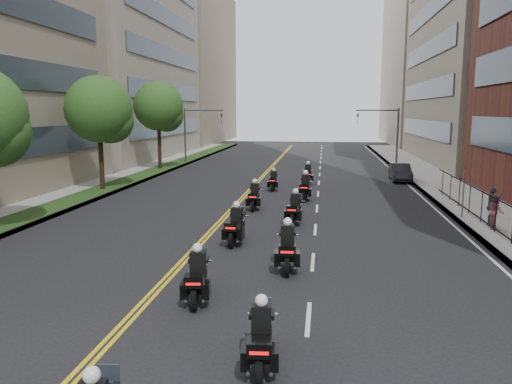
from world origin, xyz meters
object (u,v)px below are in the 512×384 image
motorcycle_4 (236,227)px  parked_sedan (400,172)px  motorcycle_2 (197,279)px  motorcycle_6 (254,197)px  motorcycle_9 (308,175)px  motorcycle_3 (287,249)px  pedestrian_b (496,211)px  motorcycle_8 (273,181)px  motorcycle_7 (305,188)px  motorcycle_1 (261,340)px  pedestrian_c (492,207)px  motorcycle_5 (295,210)px

motorcycle_4 → parked_sedan: (9.39, 19.78, -0.02)m
parked_sedan → motorcycle_2: bearing=-109.1°
motorcycle_6 → motorcycle_4: bearing=-89.5°
motorcycle_9 → parked_sedan: motorcycle_9 is taller
motorcycle_3 → pedestrian_b: motorcycle_3 is taller
motorcycle_2 → motorcycle_8: motorcycle_2 is taller
motorcycle_4 → motorcycle_9: motorcycle_4 is taller
motorcycle_7 → parked_sedan: size_ratio=0.61×
motorcycle_1 → pedestrian_c: size_ratio=1.21×
motorcycle_9 → motorcycle_8: bearing=-126.4°
motorcycle_7 → pedestrian_c: pedestrian_c is taller
motorcycle_2 → motorcycle_3: bearing=46.5°
motorcycle_9 → motorcycle_4: bearing=-99.4°
motorcycle_1 → pedestrian_c: pedestrian_c is taller
motorcycle_1 → motorcycle_8: (-2.14, 23.80, -0.03)m
motorcycle_5 → motorcycle_6: 4.05m
motorcycle_2 → motorcycle_8: 20.28m
motorcycle_6 → motorcycle_8: motorcycle_6 is taller
motorcycle_1 → motorcycle_5: bearing=85.8°
motorcycle_6 → motorcycle_3: bearing=-77.4°
motorcycle_3 → motorcycle_7: bearing=85.9°
motorcycle_7 → pedestrian_c: size_ratio=1.37×
motorcycle_3 → motorcycle_5: bearing=87.6°
motorcycle_1 → motorcycle_3: size_ratio=0.89×
motorcycle_3 → pedestrian_b: bearing=32.9°
motorcycle_1 → motorcycle_5: size_ratio=0.94×
motorcycle_9 → motorcycle_5: bearing=-92.4°
parked_sedan → pedestrian_b: 16.39m
motorcycle_2 → parked_sedan: size_ratio=0.56×
motorcycle_8 → motorcycle_9: bearing=55.6°
motorcycle_4 → motorcycle_6: (-0.24, 7.20, -0.02)m
motorcycle_9 → parked_sedan: (7.01, 2.60, -0.00)m
parked_sedan → pedestrian_b: (1.80, -16.29, 0.29)m
motorcycle_6 → motorcycle_2: bearing=-90.4°
motorcycle_8 → motorcycle_3: bearing=-82.2°
motorcycle_7 → motorcycle_8: size_ratio=1.19×
parked_sedan → motorcycle_8: bearing=-147.1°
motorcycle_2 → motorcycle_4: (0.00, 6.31, 0.03)m
pedestrian_b → pedestrian_c: pedestrian_c is taller
motorcycle_4 → motorcycle_5: motorcycle_4 is taller
motorcycle_8 → pedestrian_c: pedestrian_c is taller
parked_sedan → pedestrian_b: bearing=-83.0°
motorcycle_7 → motorcycle_9: bearing=92.7°
motorcycle_3 → motorcycle_7: motorcycle_7 is taller
motorcycle_1 → motorcycle_5: (-0.09, 13.77, 0.04)m
motorcycle_6 → motorcycle_9: 10.32m
motorcycle_8 → pedestrian_b: bearing=-43.0°
motorcycle_5 → parked_sedan: size_ratio=0.57×
motorcycle_9 → motorcycle_6: bearing=-106.2°
motorcycle_5 → motorcycle_1: bearing=-83.7°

